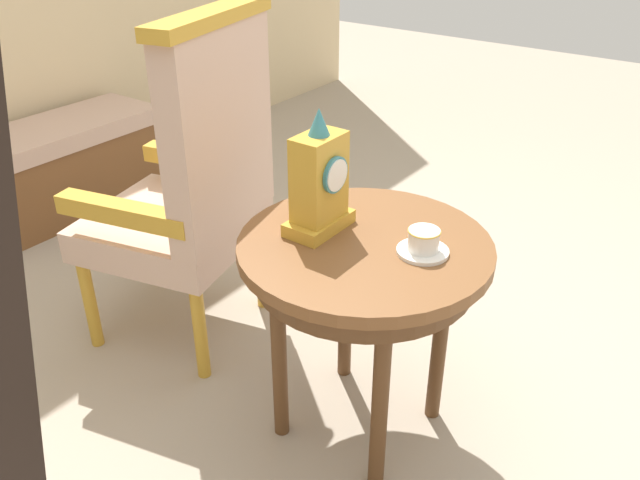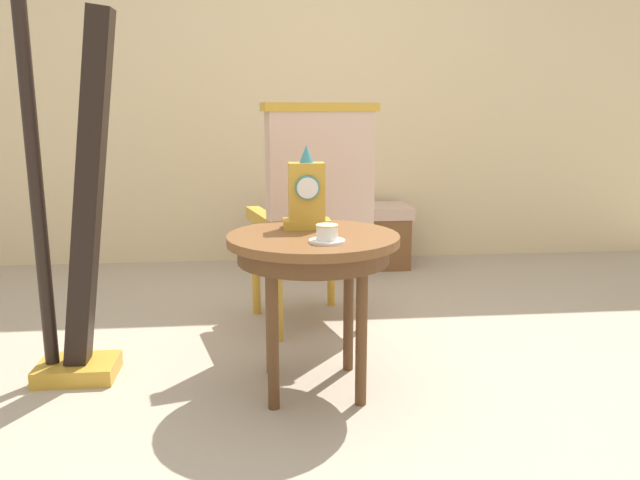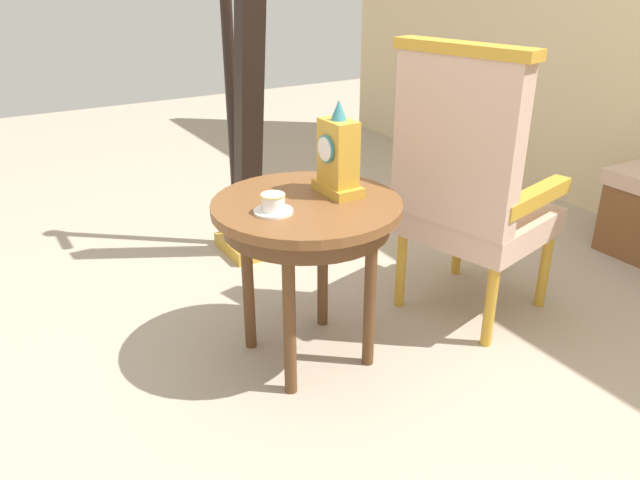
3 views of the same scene
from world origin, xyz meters
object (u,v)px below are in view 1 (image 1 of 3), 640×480
Objects in this scene: side_table at (364,268)px; teacup_left at (423,243)px; mantel_clock at (320,183)px; armchair at (193,183)px; window_bench at (65,166)px.

side_table is 5.06× the size of teacup_left.
mantel_clock reaches higher than teacup_left.
teacup_left is (0.04, -0.15, 0.11)m from side_table.
armchair is 1.19× the size of window_bench.
side_table is 0.59× the size of armchair.
mantel_clock is at bearing 96.04° from side_table.
armchair reaches higher than window_bench.
teacup_left is 0.12× the size of armchair.
mantel_clock is (-0.05, 0.28, 0.11)m from teacup_left.
window_bench is at bearing 78.88° from side_table.
teacup_left is 0.14× the size of window_bench.
armchair is at bearing 84.80° from side_table.
window_bench is at bearing 77.65° from mantel_clock.
window_bench is (0.39, 1.97, -0.33)m from side_table.
teacup_left reaches higher than side_table.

